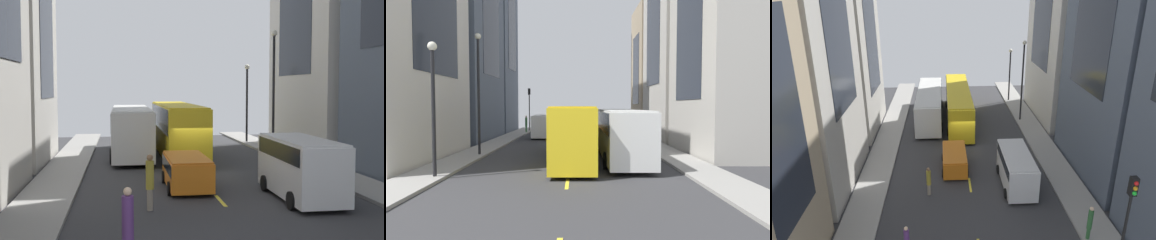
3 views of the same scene
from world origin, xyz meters
TOP-DOWN VIEW (x-y plane):
  - ground_plane at (0.00, 0.00)m, footprint 40.92×40.92m
  - sidewalk_west at (-7.26, 0.00)m, footprint 2.39×44.00m
  - sidewalk_east at (7.26, 0.00)m, footprint 2.39×44.00m
  - lane_stripe_0 at (0.00, -21.00)m, footprint 0.16×2.00m
  - lane_stripe_1 at (0.00, -14.00)m, footprint 0.16×2.00m
  - lane_stripe_2 at (0.00, -7.00)m, footprint 0.16×2.00m
  - lane_stripe_3 at (0.00, 0.00)m, footprint 0.16×2.00m
  - lane_stripe_4 at (0.00, 7.00)m, footprint 0.16×2.00m
  - lane_stripe_5 at (0.00, 14.00)m, footprint 0.16×2.00m
  - building_west_0 at (-12.72, -15.69)m, footprint 8.21×7.89m
  - building_west_1 at (-13.41, -5.83)m, footprint 9.61×10.24m
  - building_west_2 at (-12.72, 5.06)m, footprint 8.20×9.48m
  - city_bus_white at (-3.37, 7.00)m, footprint 2.80×11.78m
  - streetcar_yellow at (-0.23, 6.69)m, footprint 2.70×13.89m
  - delivery_van_white at (3.42, -7.14)m, footprint 2.25×5.55m
  - car_orange_0 at (-1.06, -4.32)m, footprint 2.07×4.40m
  - pedestrian_walking_far at (-3.01, -8.11)m, footprint 0.32×0.32m
  - pedestrian_crossing_near at (-3.95, -14.56)m, footprint 0.30×0.30m
  - pedestrian_waiting_curb at (6.40, -13.52)m, footprint 0.29×0.29m
  - traffic_light_near_corner at (6.47, -16.78)m, footprint 0.32×0.44m
  - streetlamp_near at (6.57, 6.02)m, footprint 0.44×0.44m
  - streetlamp_far at (6.57, 13.08)m, footprint 0.44×0.44m

SIDE VIEW (x-z plane):
  - ground_plane at x=0.00m, z-range 0.00..0.00m
  - lane_stripe_0 at x=0.00m, z-range 0.00..0.01m
  - lane_stripe_1 at x=0.00m, z-range 0.00..0.01m
  - lane_stripe_2 at x=0.00m, z-range 0.00..0.01m
  - lane_stripe_3 at x=0.00m, z-range 0.00..0.01m
  - lane_stripe_4 at x=0.00m, z-range 0.00..0.01m
  - lane_stripe_5 at x=0.00m, z-range 0.00..0.01m
  - sidewalk_west at x=-7.26m, z-range 0.00..0.15m
  - sidewalk_east at x=7.26m, z-range 0.00..0.15m
  - car_orange_0 at x=-1.06m, z-range 0.14..1.66m
  - pedestrian_walking_far at x=-3.01m, z-range 0.09..2.26m
  - pedestrian_crossing_near at x=-3.95m, z-range 0.09..2.36m
  - pedestrian_waiting_curb at x=6.40m, z-range 0.24..2.40m
  - delivery_van_white at x=3.42m, z-range 0.22..2.80m
  - city_bus_white at x=-3.37m, z-range 0.33..3.69m
  - streetcar_yellow at x=-0.23m, z-range 0.33..3.92m
  - streetlamp_far at x=6.57m, z-range 0.93..7.50m
  - traffic_light_near_corner at x=6.47m, z-range 1.31..7.30m
  - streetlamp_near at x=6.57m, z-range 0.99..9.60m
  - building_west_0 at x=-12.72m, z-range 0.00..17.27m
  - building_west_2 at x=-12.72m, z-range 0.00..18.16m
  - building_west_1 at x=-13.41m, z-range 0.00..26.18m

